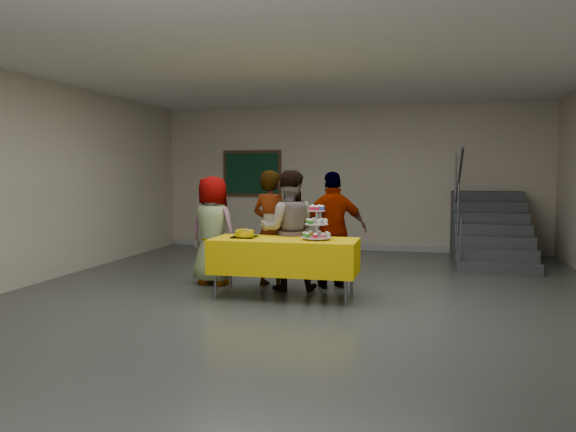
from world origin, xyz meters
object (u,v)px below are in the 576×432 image
bake_table (284,255)px  schoolchild_b (271,229)px  staircase (489,234)px  noticeboard (252,174)px  cupcake_stand (317,226)px  schoolchild_a (213,230)px  schoolchild_c (289,230)px  schoolchild_d (334,230)px  bear_cake (244,233)px

bake_table → schoolchild_b: (-0.36, 0.67, 0.27)m
staircase → noticeboard: 5.01m
cupcake_stand → schoolchild_b: bearing=139.3°
cupcake_stand → staircase: size_ratio=0.19×
schoolchild_b → staircase: bearing=-114.6°
bake_table → cupcake_stand: size_ratio=4.22×
staircase → noticeboard: (-4.81, 0.84, 1.11)m
schoolchild_a → staircase: 5.28m
cupcake_stand → bake_table: bearing=-179.8°
noticeboard → cupcake_stand: bearing=-64.0°
schoolchild_a → schoolchild_c: (1.17, -0.14, 0.04)m
bake_table → cupcake_stand: bearing=0.2°
bake_table → schoolchild_d: (0.52, 0.79, 0.26)m
bake_table → schoolchild_d: schoolchild_d is taller
schoolchild_d → staircase: bearing=-150.5°
schoolchild_a → staircase: size_ratio=0.65×
cupcake_stand → schoolchild_b: 1.03m
schoolchild_a → schoolchild_d: size_ratio=0.96×
cupcake_stand → noticeboard: 5.27m
bear_cake → schoolchild_c: size_ratio=0.22×
schoolchild_a → cupcake_stand: bearing=173.0°
schoolchild_b → schoolchild_d: 0.88m
schoolchild_d → staircase: 3.93m
schoolchild_a → schoolchild_c: bearing=-172.7°
bake_table → noticeboard: noticeboard is taller
schoolchild_c → staircase: size_ratio=0.69×
bake_table → schoolchild_a: bearing=152.3°
bear_cake → schoolchild_b: bearing=74.2°
bear_cake → schoolchild_a: size_ratio=0.23×
cupcake_stand → schoolchild_b: size_ratio=0.27×
cupcake_stand → staircase: (2.52, 3.87, -0.46)m
cupcake_stand → staircase: staircase is taller
schoolchild_c → schoolchild_d: (0.58, 0.29, -0.01)m
cupcake_stand → schoolchild_d: (0.10, 0.79, -0.13)m
bake_table → schoolchild_d: size_ratio=1.15×
schoolchild_c → noticeboard: bearing=-80.0°
schoolchild_b → noticeboard: bearing=-48.2°
schoolchild_a → schoolchild_d: bearing=-161.0°
staircase → schoolchild_d: bearing=-128.2°
cupcake_stand → schoolchild_c: (-0.48, 0.50, -0.12)m
bake_table → noticeboard: bearing=111.7°
schoolchild_c → noticeboard: size_ratio=1.27×
bear_cake → schoolchild_c: schoolchild_c is taller
cupcake_stand → noticeboard: size_ratio=0.34×
schoolchild_c → schoolchild_a: bearing=-20.3°
staircase → schoolchild_c: bearing=-131.7°
cupcake_stand → bear_cake: bearing=179.3°
cupcake_stand → bear_cake: size_ratio=1.24×
cupcake_stand → schoolchild_a: (-1.65, 0.65, -0.16)m
schoolchild_d → staircase: size_ratio=0.68×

